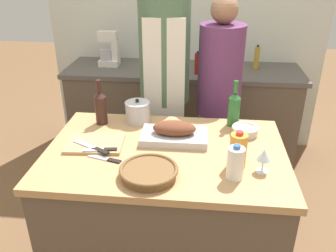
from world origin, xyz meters
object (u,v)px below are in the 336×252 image
object	(u,v)px
wine_bottle_dark	(234,108)
knife_chef	(92,147)
cutting_board	(95,144)
juice_jug	(238,150)
stock_pot	(138,112)
wicker_basket	(149,172)
condiment_bottle_tall	(197,64)
wine_glass_left	(264,156)
condiment_bottle_extra	(181,61)
wine_bottle_green	(101,107)
condiment_bottle_short	(257,58)
roasting_pan	(174,133)
stand_mixer	(109,52)
mixing_bowl	(245,130)
person_cook_guest	(219,97)
person_cook_aproned	(165,82)
knife_bread	(101,150)
milk_jug	(235,163)
knife_paring	(106,159)

from	to	relation	value
wine_bottle_dark	knife_chef	size ratio (longest dim) A/B	1.24
cutting_board	wine_bottle_dark	bearing A→B (deg)	23.60
juice_jug	knife_chef	world-z (taller)	juice_jug
cutting_board	stock_pot	size ratio (longest dim) A/B	2.09
wicker_basket	condiment_bottle_tall	size ratio (longest dim) A/B	1.44
wine_glass_left	condiment_bottle_extra	xyz separation A→B (m)	(-0.52, 1.64, -0.01)
juice_jug	wine_glass_left	xyz separation A→B (m)	(0.12, -0.04, -0.00)
wine_bottle_green	condiment_bottle_extra	size ratio (longest dim) A/B	2.03
condiment_bottle_short	roasting_pan	bearing A→B (deg)	-113.82
condiment_bottle_short	knife_chef	bearing A→B (deg)	-123.91
wicker_basket	stand_mixer	bearing A→B (deg)	110.08
cutting_board	mixing_bowl	distance (m)	0.87
knife_chef	juice_jug	bearing A→B (deg)	-5.35
cutting_board	stand_mixer	size ratio (longest dim) A/B	1.03
wine_glass_left	wine_bottle_green	bearing A→B (deg)	154.10
cutting_board	person_cook_guest	world-z (taller)	person_cook_guest
wine_bottle_dark	stock_pot	bearing A→B (deg)	-178.92
roasting_pan	knife_chef	xyz separation A→B (m)	(-0.43, -0.16, -0.02)
roasting_pan	person_cook_aproned	xyz separation A→B (m)	(-0.13, 0.66, 0.07)
knife_bread	stand_mixer	bearing A→B (deg)	102.71
wicker_basket	knife_bread	bearing A→B (deg)	146.06
milk_jug	wine_glass_left	size ratio (longest dim) A/B	1.45
wine_bottle_green	person_cook_guest	bearing A→B (deg)	34.18
knife_bread	person_cook_guest	xyz separation A→B (m)	(0.64, 0.86, -0.01)
juice_jug	wine_bottle_green	size ratio (longest dim) A/B	0.69
cutting_board	knife_paring	distance (m)	0.17
stand_mixer	knife_chef	bearing A→B (deg)	-79.12
cutting_board	knife_paring	bearing A→B (deg)	-54.69
wine_bottle_green	person_cook_guest	size ratio (longest dim) A/B	0.18
person_cook_guest	condiment_bottle_extra	bearing A→B (deg)	106.23
juice_jug	condiment_bottle_short	size ratio (longest dim) A/B	0.90
wicker_basket	wine_glass_left	size ratio (longest dim) A/B	2.29
wine_bottle_green	wine_bottle_dark	xyz separation A→B (m)	(0.82, 0.06, 0.00)
condiment_bottle_short	person_cook_aproned	xyz separation A→B (m)	(-0.75, -0.74, 0.00)
roasting_pan	wine_bottle_dark	world-z (taller)	wine_bottle_dark
wine_glass_left	knife_bread	world-z (taller)	wine_glass_left
condiment_bottle_tall	milk_jug	bearing A→B (deg)	-81.68
stock_pot	milk_jug	xyz separation A→B (m)	(0.57, -0.57, 0.02)
wine_bottle_green	knife_paring	distance (m)	0.46
stock_pot	stand_mixer	world-z (taller)	stand_mixer
wicker_basket	wine_glass_left	distance (m)	0.56
juice_jug	mixing_bowl	bearing A→B (deg)	78.50
condiment_bottle_tall	person_cook_guest	xyz separation A→B (m)	(0.18, -0.52, -0.10)
mixing_bowl	wine_bottle_green	xyz separation A→B (m)	(-0.88, 0.06, 0.08)
stock_pot	knife_paring	world-z (taller)	stock_pot
milk_jug	wine_bottle_green	distance (m)	0.95
mixing_bowl	person_cook_guest	world-z (taller)	person_cook_guest
stock_pot	knife_bread	world-z (taller)	stock_pot
cutting_board	condiment_bottle_short	distance (m)	1.84
knife_chef	stand_mixer	size ratio (longest dim) A/B	0.74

